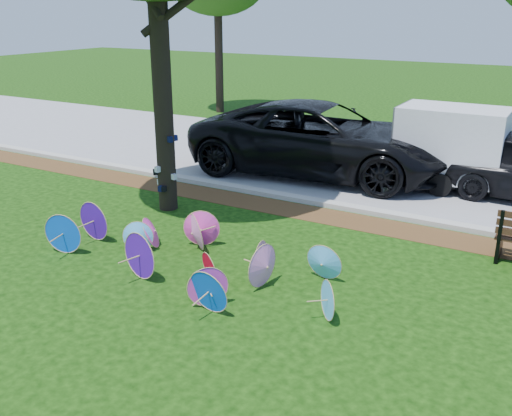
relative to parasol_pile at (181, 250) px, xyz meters
The scene contains 7 objects.
ground 0.76m from the parasol_pile, 63.10° to the right, with size 90.00×90.00×0.00m, color black.
mulch_strip 3.94m from the parasol_pile, 85.65° to the left, with size 90.00×1.00×0.01m, color #472D16.
curb 4.63m from the parasol_pile, 86.31° to the left, with size 90.00×0.30×0.12m, color #B7B5AD.
street 8.78m from the parasol_pile, 88.05° to the left, with size 90.00×8.00×0.01m, color gray.
parasol_pile is the anchor object (origin of this frame).
black_van 7.20m from the parasol_pile, 92.57° to the left, with size 3.41×7.41×2.06m, color black.
cargo_trailer 8.29m from the parasol_pile, 67.03° to the left, with size 2.67×1.69×2.47m, color silver.
Camera 1 is at (5.70, -7.16, 4.64)m, focal length 40.00 mm.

